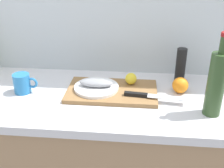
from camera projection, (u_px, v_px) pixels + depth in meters
name	position (u px, v px, depth m)	size (l,w,h in m)	color
back_wall	(83.00, 9.00, 1.51)	(3.20, 0.05, 2.50)	silver
kitchen_counter	(79.00, 164.00, 1.58)	(2.00, 0.60, 0.90)	#9E7A56
cutting_board	(112.00, 91.00, 1.39)	(0.44, 0.26, 0.02)	olive
white_plate	(96.00, 87.00, 1.39)	(0.22, 0.22, 0.01)	white
fish_fillet	(96.00, 83.00, 1.38)	(0.17, 0.07, 0.04)	gray
chef_knife	(147.00, 96.00, 1.31)	(0.29, 0.06, 0.02)	silver
lemon_0	(131.00, 79.00, 1.43)	(0.06, 0.06, 0.06)	yellow
wine_bottle	(216.00, 83.00, 1.16)	(0.07, 0.07, 0.36)	#2D4723
coffee_mug_0	(23.00, 83.00, 1.38)	(0.12, 0.08, 0.10)	#2672B2
orange_3	(180.00, 85.00, 1.38)	(0.08, 0.08, 0.08)	orange
pepper_mill	(181.00, 66.00, 1.47)	(0.05, 0.05, 0.19)	black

